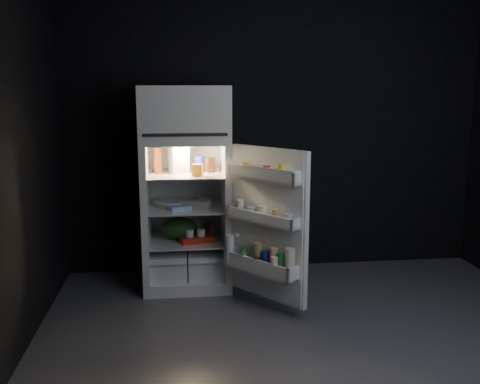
{
  "coord_description": "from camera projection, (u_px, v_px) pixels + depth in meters",
  "views": [
    {
      "loc": [
        -0.95,
        -3.37,
        1.77
      ],
      "look_at": [
        -0.42,
        1.0,
        0.9
      ],
      "focal_mm": 40.0,
      "sensor_mm": 36.0,
      "label": 1
    }
  ],
  "objects": [
    {
      "name": "small_carton",
      "position": [
        197.0,
        170.0,
        4.53
      ],
      "size": [
        0.1,
        0.09,
        0.1
      ],
      "primitive_type": "cube",
      "rotation": [
        0.0,
        0.0,
        -0.26
      ],
      "color": "#C77617",
      "rests_on": "refrigerator"
    },
    {
      "name": "yogurt_tray",
      "position": [
        197.0,
        239.0,
        4.71
      ],
      "size": [
        0.31,
        0.21,
        0.05
      ],
      "primitive_type": "cube",
      "rotation": [
        0.0,
        0.0,
        0.23
      ],
      "color": "#B3220F",
      "rests_on": "refrigerator"
    },
    {
      "name": "flat_package",
      "position": [
        180.0,
        208.0,
        4.58
      ],
      "size": [
        0.2,
        0.15,
        0.04
      ],
      "primitive_type": "cube",
      "rotation": [
        0.0,
        0.0,
        0.35
      ],
      "color": "#8FB1DE",
      "rests_on": "refrigerator"
    },
    {
      "name": "fridge_door",
      "position": [
        266.0,
        227.0,
        4.21
      ],
      "size": [
        0.6,
        0.68,
        1.22
      ],
      "color": "white",
      "rests_on": "ground"
    },
    {
      "name": "egg_carton",
      "position": [
        196.0,
        204.0,
        4.67
      ],
      "size": [
        0.28,
        0.2,
        0.07
      ],
      "primitive_type": "cube",
      "rotation": [
        0.0,
        0.0,
        -0.42
      ],
      "color": "gray",
      "rests_on": "refrigerator"
    },
    {
      "name": "wall_left",
      "position": [
        2.0,
        157.0,
        3.25
      ],
      "size": [
        0.0,
        3.4,
        2.7
      ],
      "primitive_type": "cube",
      "color": "black",
      "rests_on": "ground"
    },
    {
      "name": "mayo_jar",
      "position": [
        200.0,
        164.0,
        4.75
      ],
      "size": [
        0.1,
        0.1,
        0.14
      ],
      "primitive_type": "cylinder",
      "rotation": [
        0.0,
        0.0,
        -0.03
      ],
      "color": "#1B1D95",
      "rests_on": "refrigerator"
    },
    {
      "name": "refrigerator",
      "position": [
        185.0,
        180.0,
        4.74
      ],
      "size": [
        0.76,
        0.71,
        1.78
      ],
      "color": "white",
      "rests_on": "ground"
    },
    {
      "name": "jam_jar",
      "position": [
        210.0,
        165.0,
        4.73
      ],
      "size": [
        0.11,
        0.11,
        0.13
      ],
      "primitive_type": "cylinder",
      "rotation": [
        0.0,
        0.0,
        0.11
      ],
      "color": "black",
      "rests_on": "refrigerator"
    },
    {
      "name": "floor",
      "position": [
        317.0,
        344.0,
        3.74
      ],
      "size": [
        4.0,
        3.4,
        0.0
      ],
      "primitive_type": "cube",
      "color": "#4F4F55",
      "rests_on": "ground"
    },
    {
      "name": "wall_front",
      "position": [
        457.0,
        211.0,
        1.82
      ],
      "size": [
        4.0,
        0.0,
        2.7
      ],
      "primitive_type": "cube",
      "color": "black",
      "rests_on": "ground"
    },
    {
      "name": "milk_jug",
      "position": [
        179.0,
        159.0,
        4.7
      ],
      "size": [
        0.19,
        0.19,
        0.24
      ],
      "primitive_type": "cube",
      "rotation": [
        0.0,
        0.0,
        0.27
      ],
      "color": "white",
      "rests_on": "refrigerator"
    },
    {
      "name": "small_can_red",
      "position": [
        208.0,
        228.0,
        4.99
      ],
      "size": [
        0.08,
        0.08,
        0.09
      ],
      "primitive_type": "cylinder",
      "rotation": [
        0.0,
        0.0,
        -0.18
      ],
      "color": "#B3220F",
      "rests_on": "refrigerator"
    },
    {
      "name": "produce_bag",
      "position": [
        179.0,
        228.0,
        4.79
      ],
      "size": [
        0.41,
        0.38,
        0.2
      ],
      "primitive_type": "ellipsoid",
      "rotation": [
        0.0,
        0.0,
        -0.41
      ],
      "color": "#193815",
      "rests_on": "refrigerator"
    },
    {
      "name": "small_can_silver",
      "position": [
        212.0,
        230.0,
        4.94
      ],
      "size": [
        0.07,
        0.07,
        0.09
      ],
      "primitive_type": "cylinder",
      "rotation": [
        0.0,
        0.0,
        0.09
      ],
      "color": "silver",
      "rests_on": "refrigerator"
    },
    {
      "name": "pie",
      "position": [
        172.0,
        203.0,
        4.77
      ],
      "size": [
        0.3,
        0.3,
        0.04
      ],
      "primitive_type": "cylinder",
      "rotation": [
        0.0,
        0.0,
        0.02
      ],
      "color": "tan",
      "rests_on": "refrigerator"
    },
    {
      "name": "wrapped_pkg",
      "position": [
        204.0,
        199.0,
        4.92
      ],
      "size": [
        0.14,
        0.13,
        0.05
      ],
      "primitive_type": "cube",
      "rotation": [
        0.0,
        0.0,
        0.39
      ],
      "color": "beige",
      "rests_on": "refrigerator"
    },
    {
      "name": "amber_bottle",
      "position": [
        158.0,
        160.0,
        4.69
      ],
      "size": [
        0.08,
        0.08,
        0.22
      ],
      "primitive_type": "cylinder",
      "rotation": [
        0.0,
        0.0,
        -0.06
      ],
      "color": "#C95220",
      "rests_on": "refrigerator"
    },
    {
      "name": "wall_back",
      "position": [
        275.0,
        131.0,
        5.13
      ],
      "size": [
        4.0,
        0.0,
        2.7
      ],
      "primitive_type": "cube",
      "color": "black",
      "rests_on": "ground"
    }
  ]
}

